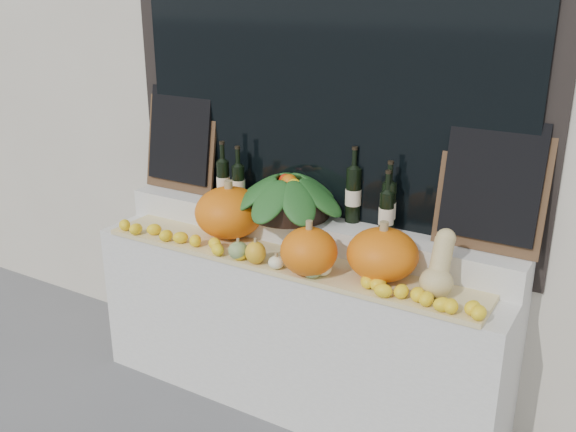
% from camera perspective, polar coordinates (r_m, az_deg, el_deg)
% --- Properties ---
extents(display_sill, '(2.30, 0.55, 0.88)m').
position_cam_1_polar(display_sill, '(3.58, 0.63, -9.94)').
color(display_sill, silver).
rests_on(display_sill, ground).
extents(rear_tier, '(2.30, 0.25, 0.16)m').
position_cam_1_polar(rear_tier, '(3.47, 1.91, -1.40)').
color(rear_tier, silver).
rests_on(rear_tier, display_sill).
extents(straw_bedding, '(2.10, 0.32, 0.02)m').
position_cam_1_polar(straw_bedding, '(3.28, -0.45, -4.00)').
color(straw_bedding, tan).
rests_on(straw_bedding, display_sill).
extents(pumpkin_left, '(0.42, 0.42, 0.28)m').
position_cam_1_polar(pumpkin_left, '(3.52, -5.24, 0.32)').
color(pumpkin_left, orange).
rests_on(pumpkin_left, straw_bedding).
extents(pumpkin_right, '(0.42, 0.42, 0.25)m').
position_cam_1_polar(pumpkin_right, '(3.04, 8.40, -3.39)').
color(pumpkin_right, orange).
rests_on(pumpkin_right, straw_bedding).
extents(pumpkin_center, '(0.36, 0.36, 0.23)m').
position_cam_1_polar(pumpkin_center, '(3.06, 1.87, -3.16)').
color(pumpkin_center, orange).
rests_on(pumpkin_center, straw_bedding).
extents(butternut_squash, '(0.15, 0.21, 0.29)m').
position_cam_1_polar(butternut_squash, '(2.94, 13.27, -4.64)').
color(butternut_squash, tan).
rests_on(butternut_squash, straw_bedding).
extents(decorative_gourds, '(0.55, 0.15, 0.14)m').
position_cam_1_polar(decorative_gourds, '(3.15, -1.08, -3.82)').
color(decorative_gourds, '#2A5E1C').
rests_on(decorative_gourds, straw_bedding).
extents(lemon_heap, '(2.20, 0.16, 0.06)m').
position_cam_1_polar(lemon_heap, '(3.17, -1.49, -3.96)').
color(lemon_heap, yellow).
rests_on(lemon_heap, straw_bedding).
extents(produce_bowl, '(0.67, 0.67, 0.24)m').
position_cam_1_polar(produce_bowl, '(3.45, 0.10, 1.89)').
color(produce_bowl, black).
rests_on(produce_bowl, rear_tier).
extents(wine_bottle_far_left, '(0.08, 0.08, 0.36)m').
position_cam_1_polar(wine_bottle_far_left, '(3.66, -5.78, 3.10)').
color(wine_bottle_far_left, black).
rests_on(wine_bottle_far_left, rear_tier).
extents(wine_bottle_near_left, '(0.08, 0.08, 0.34)m').
position_cam_1_polar(wine_bottle_near_left, '(3.63, -4.43, 2.82)').
color(wine_bottle_near_left, black).
rests_on(wine_bottle_near_left, rear_tier).
extents(wine_bottle_tall, '(0.08, 0.08, 0.40)m').
position_cam_1_polar(wine_bottle_tall, '(3.36, 5.82, 1.93)').
color(wine_bottle_tall, black).
rests_on(wine_bottle_tall, rear_tier).
extents(wine_bottle_near_right, '(0.08, 0.08, 0.37)m').
position_cam_1_polar(wine_bottle_near_right, '(3.23, 8.91, 0.77)').
color(wine_bottle_near_right, black).
rests_on(wine_bottle_near_right, rear_tier).
extents(wine_bottle_far_right, '(0.08, 0.08, 0.33)m').
position_cam_1_polar(wine_bottle_far_right, '(3.21, 8.73, 0.28)').
color(wine_bottle_far_right, black).
rests_on(wine_bottle_far_right, rear_tier).
extents(chalkboard_left, '(0.50, 0.13, 0.61)m').
position_cam_1_polar(chalkboard_left, '(3.91, -9.53, 6.93)').
color(chalkboard_left, '#4C331E').
rests_on(chalkboard_left, rear_tier).
extents(chalkboard_right, '(0.50, 0.13, 0.61)m').
position_cam_1_polar(chalkboard_right, '(3.09, 17.70, 2.78)').
color(chalkboard_right, '#4C331E').
rests_on(chalkboard_right, rear_tier).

